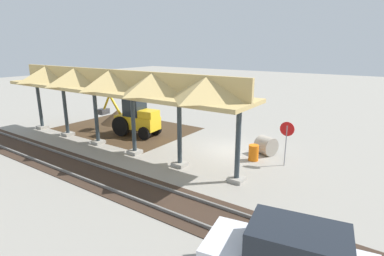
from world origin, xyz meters
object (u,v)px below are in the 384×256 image
backhoe (136,118)px  stop_sign (287,134)px  traffic_barrel (254,153)px  concrete_pipe (266,146)px

backhoe → stop_sign: bearing=-178.2°
backhoe → traffic_barrel: size_ratio=5.84×
stop_sign → traffic_barrel: 2.13m
concrete_pipe → stop_sign: bearing=143.5°
concrete_pipe → backhoe: bearing=8.8°
stop_sign → concrete_pipe: bearing=-36.5°
stop_sign → concrete_pipe: (1.47, -1.09, -1.20)m
stop_sign → traffic_barrel: stop_sign is taller
stop_sign → backhoe: size_ratio=0.46×
concrete_pipe → traffic_barrel: size_ratio=1.52×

